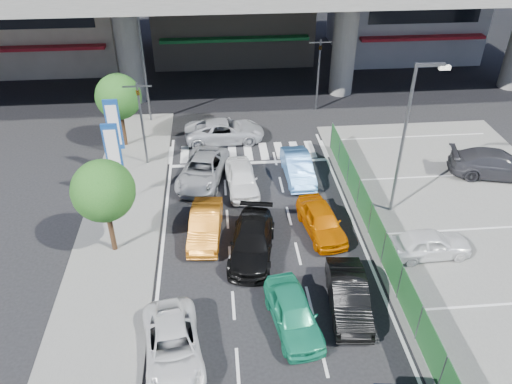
{
  "coord_description": "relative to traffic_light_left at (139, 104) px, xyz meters",
  "views": [
    {
      "loc": [
        -1.96,
        -14.65,
        15.44
      ],
      "look_at": [
        -0.17,
        5.44,
        1.97
      ],
      "focal_mm": 35.0,
      "sensor_mm": 36.0,
      "label": 1
    }
  ],
  "objects": [
    {
      "name": "tree_far",
      "position": [
        -1.6,
        2.5,
        -0.55
      ],
      "size": [
        2.8,
        2.8,
        4.8
      ],
      "color": "#382314",
      "rests_on": "ground"
    },
    {
      "name": "tree_near",
      "position": [
        -0.8,
        -8.0,
        -0.55
      ],
      "size": [
        2.8,
        2.8,
        4.8
      ],
      "color": "#382314",
      "rests_on": "ground"
    },
    {
      "name": "ground",
      "position": [
        6.2,
        -12.0,
        -3.94
      ],
      "size": [
        120.0,
        120.0,
        0.0
      ],
      "primitive_type": "plane",
      "color": "black",
      "rests_on": "ground"
    },
    {
      "name": "street_lamp_right",
      "position": [
        13.37,
        -6.0,
        0.83
      ],
      "size": [
        1.65,
        0.22,
        8.0
      ],
      "color": "#595B60",
      "rests_on": "ground"
    },
    {
      "name": "traffic_light_right",
      "position": [
        11.7,
        7.0,
        0.0
      ],
      "size": [
        1.6,
        1.24,
        5.2
      ],
      "color": "#595B60",
      "rests_on": "ground"
    },
    {
      "name": "taxi_orange_right",
      "position": [
        9.18,
        -7.45,
        -3.25
      ],
      "size": [
        2.22,
        4.24,
        1.38
      ],
      "primitive_type": "imported",
      "rotation": [
        0.0,
        0.0,
        0.15
      ],
      "color": "#CA5F00",
      "rests_on": "ground"
    },
    {
      "name": "sedan_black_mid",
      "position": [
        5.65,
        -8.77,
        -3.25
      ],
      "size": [
        2.75,
        5.02,
        1.38
      ],
      "primitive_type": "imported",
      "rotation": [
        0.0,
        0.0,
        -0.18
      ],
      "color": "black",
      "rests_on": "ground"
    },
    {
      "name": "street_lamp_left",
      "position": [
        -0.13,
        6.0,
        0.83
      ],
      "size": [
        1.65,
        0.22,
        8.0
      ],
      "color": "#595B60",
      "rests_on": "ground"
    },
    {
      "name": "fence_run",
      "position": [
        11.5,
        -11.0,
        -3.04
      ],
      "size": [
        0.16,
        22.0,
        1.8
      ],
      "primitive_type": null,
      "color": "#1C5324",
      "rests_on": "ground"
    },
    {
      "name": "wagon_silver_front_left",
      "position": [
        3.36,
        -2.11,
        -3.25
      ],
      "size": [
        3.44,
        5.38,
        1.38
      ],
      "primitive_type": "imported",
      "rotation": [
        0.0,
        0.0,
        -0.25
      ],
      "color": "#97999E",
      "rests_on": "ground"
    },
    {
      "name": "parked_sedan_dgrey",
      "position": [
        20.29,
        -3.17,
        -3.11
      ],
      "size": [
        5.64,
        3.3,
        1.54
      ],
      "primitive_type": "imported",
      "rotation": [
        0.0,
        0.0,
        1.34
      ],
      "color": "#35343A",
      "rests_on": "parking_lot"
    },
    {
      "name": "parked_sedan_white",
      "position": [
        13.76,
        -9.67,
        -3.22
      ],
      "size": [
        3.93,
        1.72,
        1.32
      ],
      "primitive_type": "imported",
      "rotation": [
        0.0,
        0.0,
        1.61
      ],
      "color": "white",
      "rests_on": "parking_lot"
    },
    {
      "name": "sedan_white_front_mid",
      "position": [
        5.53,
        -3.19,
        -3.25
      ],
      "size": [
        1.91,
        4.15,
        1.38
      ],
      "primitive_type": "imported",
      "rotation": [
        0.0,
        0.0,
        0.07
      ],
      "color": "white",
      "rests_on": "ground"
    },
    {
      "name": "crossing_wagon_silver",
      "position": [
        4.8,
        2.66,
        -3.22
      ],
      "size": [
        5.28,
        2.66,
        1.43
      ],
      "primitive_type": "imported",
      "rotation": [
        0.0,
        0.0,
        1.63
      ],
      "color": "#B8BAC0",
      "rests_on": "ground"
    },
    {
      "name": "signboard_far",
      "position": [
        -1.4,
        -1.01,
        -0.87
      ],
      "size": [
        0.8,
        0.14,
        4.7
      ],
      "color": "#595B60",
      "rests_on": "ground"
    },
    {
      "name": "hatch_black_mid_right",
      "position": [
        9.28,
        -12.55,
        -3.25
      ],
      "size": [
        1.85,
        4.31,
        1.38
      ],
      "primitive_type": "imported",
      "rotation": [
        0.0,
        0.0,
        -0.09
      ],
      "color": "black",
      "rests_on": "ground"
    },
    {
      "name": "taxi_orange_left",
      "position": [
        3.5,
        -7.28,
        -3.26
      ],
      "size": [
        1.81,
        4.24,
        1.36
      ],
      "primitive_type": "imported",
      "rotation": [
        0.0,
        0.0,
        -0.09
      ],
      "color": "#C66B15",
      "rests_on": "ground"
    },
    {
      "name": "traffic_cone",
      "position": [
        12.62,
        -8.95,
        -3.54
      ],
      "size": [
        0.43,
        0.43,
        0.68
      ],
      "primitive_type": "cone",
      "rotation": [
        0.0,
        0.0,
        0.27
      ],
      "color": "#E64A0C",
      "rests_on": "parking_lot"
    },
    {
      "name": "signboard_near",
      "position": [
        -1.0,
        -4.01,
        -0.87
      ],
      "size": [
        0.8,
        0.14,
        4.7
      ],
      "color": "#595B60",
      "rests_on": "ground"
    },
    {
      "name": "kei_truck_front_right",
      "position": [
        8.83,
        -2.32,
        -3.25
      ],
      "size": [
        1.59,
        4.23,
        1.38
      ],
      "primitive_type": "imported",
      "rotation": [
        0.0,
        0.0,
        0.03
      ],
      "color": "#5296E6",
      "rests_on": "ground"
    },
    {
      "name": "sedan_white_mid_left",
      "position": [
        2.27,
        -14.37,
        -3.32
      ],
      "size": [
        2.63,
        4.66,
        1.23
      ],
      "primitive_type": "imported",
      "rotation": [
        0.0,
        0.0,
        0.14
      ],
      "color": "white",
      "rests_on": "ground"
    },
    {
      "name": "parking_lot",
      "position": [
        17.2,
        -10.0,
        -3.91
      ],
      "size": [
        12.0,
        28.0,
        0.06
      ],
      "primitive_type": "cube",
      "color": "#61615E",
      "rests_on": "ground"
    },
    {
      "name": "sidewalk_left",
      "position": [
        -0.8,
        -8.0,
        -3.88
      ],
      "size": [
        4.0,
        30.0,
        0.12
      ],
      "primitive_type": "cube",
      "color": "#61615E",
      "rests_on": "ground"
    },
    {
      "name": "taxi_teal_mid",
      "position": [
        6.9,
        -13.27,
        -3.25
      ],
      "size": [
        2.22,
        4.25,
        1.38
      ],
      "primitive_type": "imported",
      "rotation": [
        0.0,
        0.0,
        0.15
      ],
      "color": "#1D976E",
      "rests_on": "ground"
    },
    {
      "name": "traffic_light_left",
      "position": [
        0.0,
        0.0,
        0.0
      ],
      "size": [
        1.6,
        1.24,
        5.2
      ],
      "color": "#595B60",
      "rests_on": "ground"
    }
  ]
}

